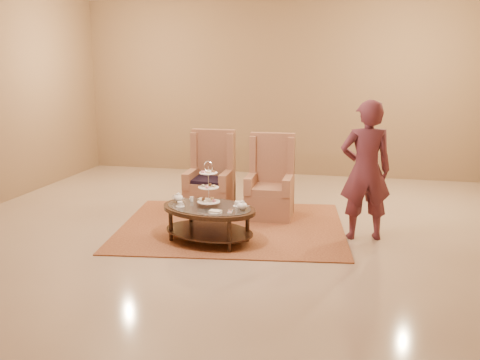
% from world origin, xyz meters
% --- Properties ---
extents(ground, '(8.00, 8.00, 0.00)m').
position_xyz_m(ground, '(0.00, 0.00, 0.00)').
color(ground, tan).
rests_on(ground, ground).
extents(ceiling, '(8.00, 8.00, 0.02)m').
position_xyz_m(ceiling, '(0.00, 0.00, 0.00)').
color(ceiling, white).
rests_on(ceiling, ground).
extents(wall_back, '(8.00, 0.04, 3.50)m').
position_xyz_m(wall_back, '(0.00, 4.00, 1.75)').
color(wall_back, '#8B6C4C').
rests_on(wall_back, ground).
extents(rug, '(3.36, 2.93, 0.02)m').
position_xyz_m(rug, '(-0.05, 0.23, 0.01)').
color(rug, '#A7693B').
rests_on(rug, ground).
extents(tea_table, '(1.44, 1.18, 1.05)m').
position_xyz_m(tea_table, '(-0.18, -0.45, 0.38)').
color(tea_table, black).
rests_on(tea_table, ground).
extents(armchair_left, '(0.68, 0.70, 1.24)m').
position_xyz_m(armchair_left, '(-0.56, 0.97, 0.42)').
color(armchair_left, '#9E674A').
rests_on(armchair_left, ground).
extents(armchair_right, '(0.68, 0.70, 1.22)m').
position_xyz_m(armchair_right, '(0.38, 0.89, 0.41)').
color(armchair_right, '#9E674A').
rests_on(armchair_right, ground).
extents(person, '(0.73, 0.56, 1.79)m').
position_xyz_m(person, '(1.72, 0.14, 0.89)').
color(person, '#572531').
rests_on(person, ground).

